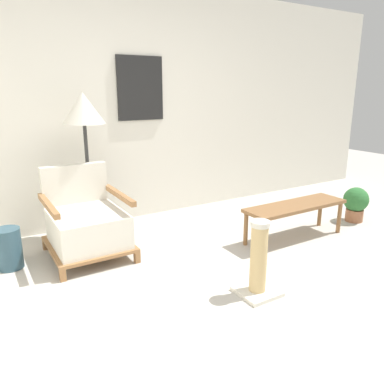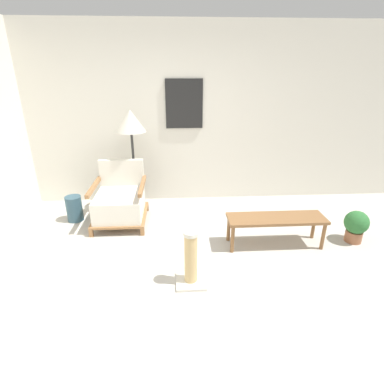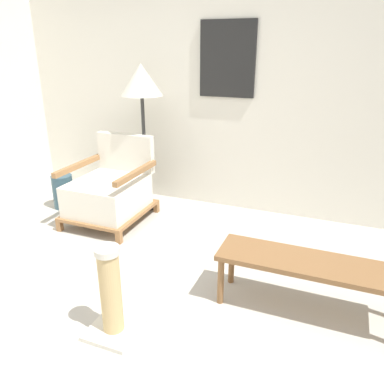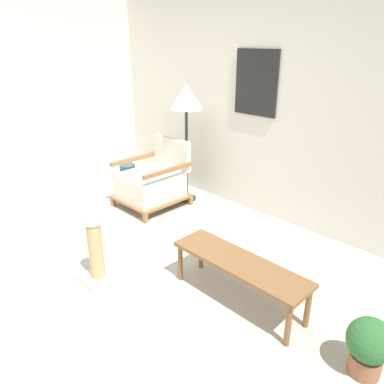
# 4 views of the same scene
# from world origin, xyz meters

# --- Properties ---
(ground_plane) EXTENTS (14.00, 14.00, 0.00)m
(ground_plane) POSITION_xyz_m (0.00, 0.00, 0.00)
(ground_plane) COLOR #B7B2A8
(wall_back) EXTENTS (8.00, 0.09, 2.70)m
(wall_back) POSITION_xyz_m (0.00, 2.38, 1.35)
(wall_back) COLOR silver
(wall_back) RESTS_ON ground_plane
(armchair) EXTENTS (0.71, 0.79, 0.83)m
(armchair) POSITION_xyz_m (-0.87, 1.55, 0.31)
(armchair) COLOR olive
(armchair) RESTS_ON ground_plane
(floor_lamp) EXTENTS (0.42, 0.42, 1.51)m
(floor_lamp) POSITION_xyz_m (-0.70, 1.99, 1.30)
(floor_lamp) COLOR #2D2D2D
(floor_lamp) RESTS_ON ground_plane
(coffee_table) EXTENTS (1.18, 0.34, 0.38)m
(coffee_table) POSITION_xyz_m (1.13, 0.82, 0.33)
(coffee_table) COLOR brown
(coffee_table) RESTS_ON ground_plane
(vase) EXTENTS (0.22, 0.22, 0.37)m
(vase) POSITION_xyz_m (-1.54, 1.64, 0.18)
(vase) COLOR #2D4C5B
(vase) RESTS_ON ground_plane
(scratching_post) EXTENTS (0.30, 0.30, 0.60)m
(scratching_post) POSITION_xyz_m (0.05, 0.17, 0.25)
(scratching_post) COLOR beige
(scratching_post) RESTS_ON ground_plane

